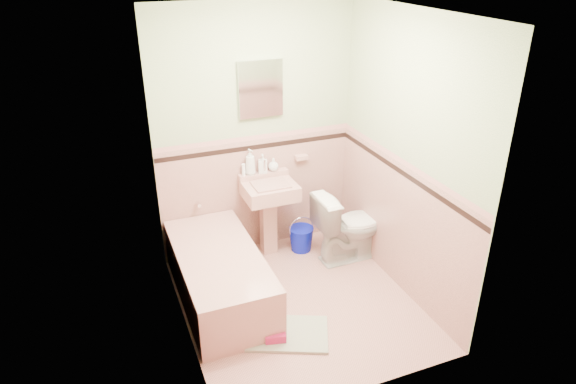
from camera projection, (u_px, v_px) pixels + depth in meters
name	position (u px, v px, depth m)	size (l,w,h in m)	color
floor	(298.00, 303.00, 4.66)	(2.20, 2.20, 0.00)	tan
ceiling	(301.00, 12.00, 3.57)	(2.20, 2.20, 0.00)	white
wall_back	(256.00, 134.00, 5.04)	(2.50, 2.50, 0.00)	beige
wall_front	(369.00, 243.00, 3.20)	(2.50, 2.50, 0.00)	beige
wall_left	(174.00, 197.00, 3.78)	(2.50, 2.50, 0.00)	beige
wall_right	(406.00, 159.00, 4.45)	(2.50, 2.50, 0.00)	beige
wainscot_back	(258.00, 194.00, 5.31)	(2.00, 2.00, 0.00)	tan
wainscot_front	(361.00, 325.00, 3.49)	(2.00, 2.00, 0.00)	tan
wainscot_left	(184.00, 270.00, 4.07)	(2.20, 2.20, 0.00)	tan
wainscot_right	(398.00, 225.00, 4.73)	(2.20, 2.20, 0.00)	tan
accent_back	(257.00, 147.00, 5.08)	(2.00, 2.00, 0.00)	black
accent_front	(366.00, 260.00, 3.27)	(2.00, 2.00, 0.00)	black
accent_left	(178.00, 212.00, 3.84)	(2.20, 2.20, 0.00)	black
accent_right	(403.00, 173.00, 4.50)	(2.20, 2.20, 0.00)	black
cap_back	(256.00, 137.00, 5.03)	(2.00, 2.00, 0.00)	tan
cap_front	(367.00, 246.00, 3.22)	(2.00, 2.00, 0.00)	tan
cap_left	(177.00, 200.00, 3.80)	(2.20, 2.20, 0.00)	tan
cap_right	(404.00, 162.00, 4.46)	(2.20, 2.20, 0.00)	tan
bathtub	(220.00, 277.00, 4.63)	(0.70, 1.50, 0.45)	tan
tub_faucet	(198.00, 203.00, 5.05)	(0.04, 0.04, 0.12)	silver
sink	(270.00, 220.00, 5.22)	(0.51, 0.48, 0.80)	tan
sink_faucet	(265.00, 165.00, 5.10)	(0.02, 0.02, 0.10)	silver
medicine_cabinet	(261.00, 89.00, 4.83)	(0.43, 0.04, 0.54)	white
soap_dish	(301.00, 157.00, 5.29)	(0.13, 0.08, 0.04)	tan
soap_bottle_left	(250.00, 162.00, 5.07)	(0.10, 0.10, 0.26)	#B2B2B2
soap_bottle_mid	(263.00, 163.00, 5.13)	(0.09, 0.09, 0.19)	#B2B2B2
soap_bottle_right	(273.00, 165.00, 5.18)	(0.10, 0.10, 0.13)	#B2B2B2
tube	(244.00, 170.00, 5.08)	(0.04, 0.04, 0.12)	white
toilet	(350.00, 225.00, 5.18)	(0.42, 0.73, 0.74)	white
bucket	(301.00, 239.00, 5.42)	(0.26, 0.26, 0.26)	#0611B4
bath_mat	(288.00, 334.00, 4.27)	(0.66, 0.44, 0.03)	gray
shoe	(275.00, 338.00, 4.16)	(0.17, 0.08, 0.07)	#BF1E59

